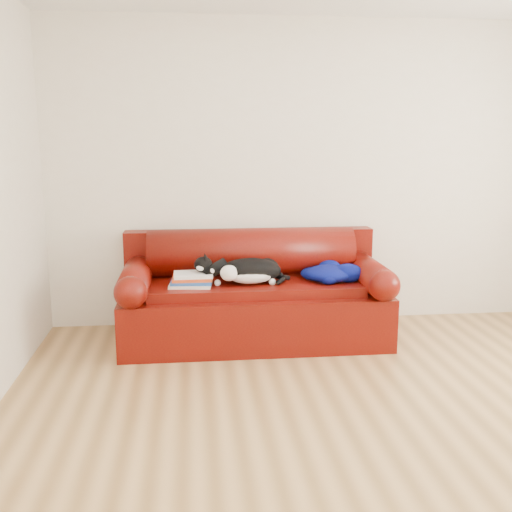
{
  "coord_description": "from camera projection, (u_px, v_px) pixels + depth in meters",
  "views": [
    {
      "loc": [
        -1.03,
        -3.13,
        1.65
      ],
      "look_at": [
        -0.54,
        1.35,
        0.73
      ],
      "focal_mm": 42.0,
      "sensor_mm": 36.0,
      "label": 1
    }
  ],
  "objects": [
    {
      "name": "blanket",
      "position": [
        331.0,
        272.0,
        4.77
      ],
      "size": [
        0.5,
        0.4,
        0.15
      ],
      "rotation": [
        0.0,
        0.0,
        0.09
      ],
      "color": "#05023E",
      "rests_on": "sofa_base"
    },
    {
      "name": "sofa_base",
      "position": [
        254.0,
        312.0,
        4.84
      ],
      "size": [
        2.1,
        0.9,
        0.5
      ],
      "color": "#3B0204",
      "rests_on": "ground"
    },
    {
      "name": "cat",
      "position": [
        250.0,
        272.0,
        4.65
      ],
      "size": [
        0.71,
        0.39,
        0.25
      ],
      "rotation": [
        0.0,
        0.0,
        0.3
      ],
      "color": "black",
      "rests_on": "sofa_base"
    },
    {
      "name": "sofa_back",
      "position": [
        251.0,
        268.0,
        5.01
      ],
      "size": [
        2.1,
        1.01,
        0.88
      ],
      "color": "#3B0204",
      "rests_on": "ground"
    },
    {
      "name": "book_stack",
      "position": [
        192.0,
        280.0,
        4.6
      ],
      "size": [
        0.34,
        0.28,
        0.1
      ],
      "rotation": [
        0.0,
        0.0,
        -0.05
      ],
      "color": "beige",
      "rests_on": "sofa_base"
    },
    {
      "name": "room_shell",
      "position": [
        407.0,
        130.0,
        3.18
      ],
      "size": [
        4.52,
        4.02,
        2.61
      ],
      "color": "beige",
      "rests_on": "ground"
    },
    {
      "name": "ground",
      "position": [
        373.0,
        422.0,
        3.49
      ],
      "size": [
        4.5,
        4.5,
        0.0
      ],
      "primitive_type": "plane",
      "color": "brown",
      "rests_on": "ground"
    }
  ]
}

